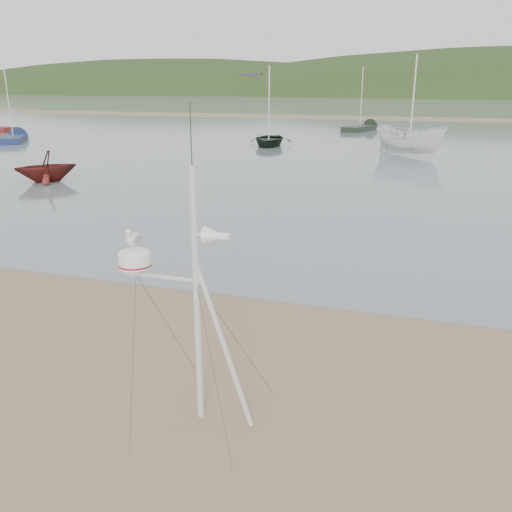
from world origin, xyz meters
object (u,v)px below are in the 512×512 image
(mast_rig, at_px, (194,351))
(sailboat_blue_near, at_px, (17,137))
(boat_white, at_px, (412,114))
(boat_red, at_px, (44,152))
(sailboat_dark_mid, at_px, (367,127))
(boat_dark, at_px, (269,115))

(mast_rig, distance_m, sailboat_blue_near, 43.74)
(sailboat_blue_near, bearing_deg, boat_white, -0.76)
(boat_white, bearing_deg, mast_rig, -150.29)
(mast_rig, relative_size, boat_red, 1.56)
(boat_red, relative_size, sailboat_blue_near, 0.44)
(boat_red, xyz_separation_m, sailboat_dark_mid, (11.25, 35.50, -1.16))
(mast_rig, xyz_separation_m, boat_dark, (-8.93, 34.00, 1.23))
(sailboat_blue_near, height_order, sailboat_dark_mid, sailboat_dark_mid)
(mast_rig, relative_size, boat_white, 0.84)
(boat_dark, bearing_deg, sailboat_dark_mid, 63.35)
(boat_dark, relative_size, sailboat_dark_mid, 0.66)
(boat_red, xyz_separation_m, boat_white, (16.27, 15.55, 1.23))
(boat_dark, xyz_separation_m, boat_white, (10.45, -2.81, 0.39))
(mast_rig, bearing_deg, boat_dark, 104.72)
(mast_rig, xyz_separation_m, sailboat_dark_mid, (-3.50, 51.14, -0.77))
(boat_dark, relative_size, boat_white, 0.85)
(boat_white, bearing_deg, boat_dark, 107.47)
(sailboat_blue_near, xyz_separation_m, sailboat_dark_mid, (26.72, 19.53, -0.00))
(mast_rig, distance_m, sailboat_dark_mid, 51.27)
(sailboat_dark_mid, bearing_deg, mast_rig, -86.08)
(mast_rig, height_order, sailboat_dark_mid, sailboat_dark_mid)
(boat_dark, bearing_deg, boat_white, -24.11)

